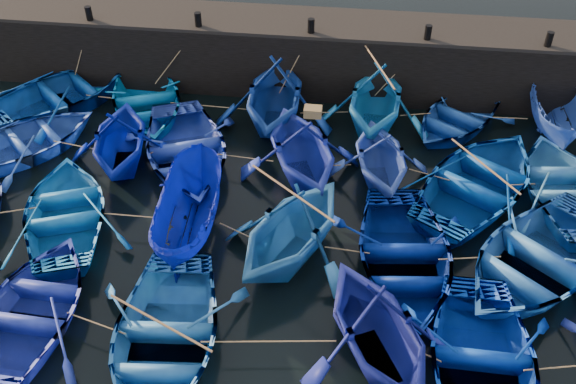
# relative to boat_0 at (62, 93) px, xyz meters

# --- Properties ---
(ground) EXTENTS (120.00, 120.00, 0.00)m
(ground) POSITION_rel_boat_0_xyz_m (8.82, -7.84, -0.57)
(ground) COLOR black
(ground) RESTS_ON ground
(quay_wall) EXTENTS (26.00, 2.50, 2.50)m
(quay_wall) POSITION_rel_boat_0_xyz_m (8.82, 2.66, 0.68)
(quay_wall) COLOR black
(quay_wall) RESTS_ON ground
(quay_top) EXTENTS (26.00, 2.50, 0.12)m
(quay_top) POSITION_rel_boat_0_xyz_m (8.82, 2.66, 1.99)
(quay_top) COLOR black
(quay_top) RESTS_ON quay_wall
(bollard_0) EXTENTS (0.24, 0.24, 0.50)m
(bollard_0) POSITION_rel_boat_0_xyz_m (0.82, 1.76, 2.30)
(bollard_0) COLOR black
(bollard_0) RESTS_ON quay_top
(bollard_1) EXTENTS (0.24, 0.24, 0.50)m
(bollard_1) POSITION_rel_boat_0_xyz_m (4.82, 1.76, 2.30)
(bollard_1) COLOR black
(bollard_1) RESTS_ON quay_top
(bollard_2) EXTENTS (0.24, 0.24, 0.50)m
(bollard_2) POSITION_rel_boat_0_xyz_m (8.82, 1.76, 2.30)
(bollard_2) COLOR black
(bollard_2) RESTS_ON quay_top
(bollard_3) EXTENTS (0.24, 0.24, 0.50)m
(bollard_3) POSITION_rel_boat_0_xyz_m (12.82, 1.76, 2.30)
(bollard_3) COLOR black
(bollard_3) RESTS_ON quay_top
(bollard_4) EXTENTS (0.24, 0.24, 0.50)m
(bollard_4) POSITION_rel_boat_0_xyz_m (16.82, 1.76, 2.30)
(bollard_4) COLOR black
(bollard_4) RESTS_ON quay_top
(boat_0) EXTENTS (6.63, 6.72, 1.14)m
(boat_0) POSITION_rel_boat_0_xyz_m (0.00, 0.00, 0.00)
(boat_0) COLOR navy
(boat_0) RESTS_ON ground
(boat_1) EXTENTS (5.39, 6.17, 1.07)m
(boat_1) POSITION_rel_boat_0_xyz_m (3.15, -0.12, -0.04)
(boat_1) COLOR blue
(boat_1) RESTS_ON ground
(boat_2) EXTENTS (4.20, 4.84, 2.50)m
(boat_2) POSITION_rel_boat_0_xyz_m (7.80, -0.21, 0.68)
(boat_2) COLOR navy
(boat_2) RESTS_ON ground
(boat_3) EXTENTS (4.24, 4.81, 2.37)m
(boat_3) POSITION_rel_boat_0_xyz_m (11.24, 0.07, 0.61)
(boat_3) COLOR blue
(boat_3) RESTS_ON ground
(boat_4) EXTENTS (5.05, 5.39, 0.91)m
(boat_4) POSITION_rel_boat_0_xyz_m (14.07, 0.34, -0.12)
(boat_4) COLOR #164495
(boat_4) RESTS_ON ground
(boat_5) EXTENTS (1.88, 4.60, 1.75)m
(boat_5) POSITION_rel_boat_0_xyz_m (17.36, 0.41, 0.31)
(boat_5) COLOR blue
(boat_5) RESTS_ON ground
(boat_6) EXTENTS (5.68, 5.76, 0.98)m
(boat_6) POSITION_rel_boat_0_xyz_m (-0.02, -2.86, -0.08)
(boat_6) COLOR blue
(boat_6) RESTS_ON ground
(boat_7) EXTENTS (4.27, 4.71, 2.15)m
(boat_7) POSITION_rel_boat_0_xyz_m (3.30, -3.13, 0.50)
(boat_7) COLOR #021591
(boat_7) RESTS_ON ground
(boat_8) EXTENTS (5.68, 6.53, 1.13)m
(boat_8) POSITION_rel_boat_0_xyz_m (5.29, -2.88, -0.01)
(boat_8) COLOR blue
(boat_8) RESTS_ON ground
(boat_9) EXTENTS (5.24, 5.58, 2.35)m
(boat_9) POSITION_rel_boat_0_xyz_m (9.06, -3.04, 0.61)
(boat_9) COLOR #192CA0
(boat_9) RESTS_ON ground
(boat_10) EXTENTS (3.92, 4.33, 1.99)m
(boat_10) POSITION_rel_boat_0_xyz_m (11.49, -2.91, 0.42)
(boat_10) COLOR blue
(boat_10) RESTS_ON ground
(boat_11) EXTENTS (6.50, 7.00, 1.18)m
(boat_11) POSITION_rel_boat_0_xyz_m (14.50, -3.31, 0.02)
(boat_11) COLOR navy
(boat_11) RESTS_ON ground
(boat_12) EXTENTS (4.14, 5.39, 1.04)m
(boat_12) POSITION_rel_boat_0_xyz_m (17.03, -3.15, -0.05)
(boat_12) COLOR blue
(boat_12) RESTS_ON ground
(boat_14) EXTENTS (4.99, 5.82, 1.02)m
(boat_14) POSITION_rel_boat_0_xyz_m (2.59, -6.06, -0.06)
(boat_14) COLOR blue
(boat_14) RESTS_ON ground
(boat_15) EXTENTS (1.81, 4.47, 1.71)m
(boat_15) POSITION_rel_boat_0_xyz_m (6.18, -6.04, 0.28)
(boat_15) COLOR #07169E
(boat_15) RESTS_ON ground
(boat_16) EXTENTS (5.41, 5.70, 2.35)m
(boat_16) POSITION_rel_boat_0_xyz_m (9.17, -6.61, 0.60)
(boat_16) COLOR #1F63AE
(boat_16) RESTS_ON ground
(boat_17) EXTENTS (4.37, 5.69, 1.10)m
(boat_17) POSITION_rel_boat_0_xyz_m (12.18, -6.70, -0.02)
(boat_17) COLOR navy
(boat_17) RESTS_ON ground
(boat_18) EXTENTS (6.87, 7.08, 1.20)m
(boat_18) POSITION_rel_boat_0_xyz_m (15.63, -6.38, 0.03)
(boat_18) COLOR blue
(boat_18) RESTS_ON ground
(boat_21) EXTENTS (3.64, 4.97, 1.01)m
(boat_21) POSITION_rel_boat_0_xyz_m (3.15, -9.62, -0.07)
(boat_21) COLOR #2030A5
(boat_21) RESTS_ON ground
(boat_22) EXTENTS (4.24, 5.60, 1.09)m
(boat_22) POSITION_rel_boat_0_xyz_m (6.56, -10.06, -0.02)
(boat_22) COLOR blue
(boat_22) RESTS_ON ground
(boat_23) EXTENTS (5.27, 5.53, 2.27)m
(boat_23) POSITION_rel_boat_0_xyz_m (11.48, -9.64, 0.56)
(boat_23) COLOR navy
(boat_23) RESTS_ON ground
(boat_24) EXTENTS (3.73, 5.18, 1.07)m
(boat_24) POSITION_rel_boat_0_xyz_m (13.88, -9.91, -0.04)
(boat_24) COLOR #0332C4
(boat_24) RESTS_ON ground
(wooden_crate) EXTENTS (0.52, 0.39, 0.27)m
(wooden_crate) POSITION_rel_boat_0_xyz_m (9.36, -3.04, 1.92)
(wooden_crate) COLOR olive
(wooden_crate) RESTS_ON boat_9
(mooring_ropes) EXTENTS (17.40, 11.76, 2.10)m
(mooring_ropes) POSITION_rel_boat_0_xyz_m (8.60, -2.91, 0.31)
(mooring_ropes) COLOR tan
(mooring_ropes) RESTS_ON ground
(loose_oars) EXTENTS (10.19, 12.21, 1.34)m
(loose_oars) POSITION_rel_boat_0_xyz_m (10.37, -4.98, 1.21)
(loose_oars) COLOR #99724C
(loose_oars) RESTS_ON ground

